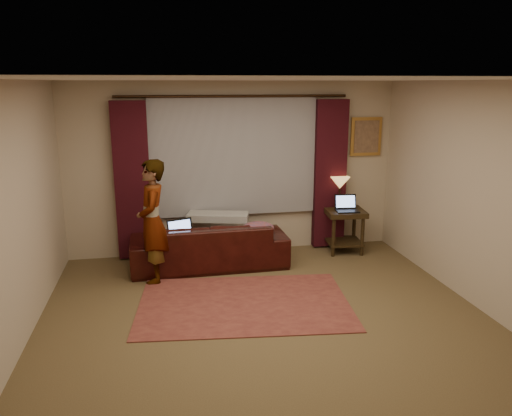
# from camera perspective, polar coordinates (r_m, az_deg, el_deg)

# --- Properties ---
(floor) EXTENTS (5.00, 5.00, 0.01)m
(floor) POSITION_cam_1_polar(r_m,az_deg,el_deg) (5.65, 1.32, -12.95)
(floor) COLOR brown
(floor) RESTS_ON ground
(ceiling) EXTENTS (5.00, 5.00, 0.02)m
(ceiling) POSITION_cam_1_polar(r_m,az_deg,el_deg) (5.03, 1.50, 14.49)
(ceiling) COLOR silver
(ceiling) RESTS_ON ground
(wall_back) EXTENTS (5.00, 0.02, 2.60)m
(wall_back) POSITION_cam_1_polar(r_m,az_deg,el_deg) (7.60, -2.59, 4.51)
(wall_back) COLOR #C2B199
(wall_back) RESTS_ON ground
(wall_front) EXTENTS (5.00, 0.02, 2.60)m
(wall_front) POSITION_cam_1_polar(r_m,az_deg,el_deg) (2.93, 12.00, -11.79)
(wall_front) COLOR #C2B199
(wall_front) RESTS_ON ground
(wall_left) EXTENTS (0.02, 5.00, 2.60)m
(wall_left) POSITION_cam_1_polar(r_m,az_deg,el_deg) (5.28, -26.19, -1.25)
(wall_left) COLOR #C2B199
(wall_left) RESTS_ON ground
(wall_right) EXTENTS (0.02, 5.00, 2.60)m
(wall_right) POSITION_cam_1_polar(r_m,az_deg,el_deg) (6.21, 24.59, 1.05)
(wall_right) COLOR #C2B199
(wall_right) RESTS_ON ground
(sheer_curtain) EXTENTS (2.50, 0.05, 1.80)m
(sheer_curtain) POSITION_cam_1_polar(r_m,az_deg,el_deg) (7.51, -2.54, 5.94)
(sheer_curtain) COLOR #919199
(sheer_curtain) RESTS_ON wall_back
(drape_left) EXTENTS (0.50, 0.14, 2.30)m
(drape_left) POSITION_cam_1_polar(r_m,az_deg,el_deg) (7.45, -13.96, 2.97)
(drape_left) COLOR #360C14
(drape_left) RESTS_ON floor
(drape_right) EXTENTS (0.50, 0.14, 2.30)m
(drape_right) POSITION_cam_1_polar(r_m,az_deg,el_deg) (7.87, 8.43, 3.81)
(drape_right) COLOR #360C14
(drape_right) RESTS_ON floor
(curtain_rod) EXTENTS (0.04, 0.04, 3.40)m
(curtain_rod) POSITION_cam_1_polar(r_m,az_deg,el_deg) (7.39, -2.56, 12.65)
(curtain_rod) COLOR black
(curtain_rod) RESTS_ON wall_back
(picture_frame) EXTENTS (0.50, 0.04, 0.60)m
(picture_frame) POSITION_cam_1_polar(r_m,az_deg,el_deg) (8.08, 12.45, 7.99)
(picture_frame) COLOR #B8863D
(picture_frame) RESTS_ON wall_back
(sofa) EXTENTS (2.21, 0.99, 0.89)m
(sofa) POSITION_cam_1_polar(r_m,az_deg,el_deg) (7.14, -5.38, -3.24)
(sofa) COLOR black
(sofa) RESTS_ON floor
(throw_blanket) EXTENTS (0.95, 0.56, 0.10)m
(throw_blanket) POSITION_cam_1_polar(r_m,az_deg,el_deg) (7.30, -4.40, 0.84)
(throw_blanket) COLOR #9E9D98
(throw_blanket) RESTS_ON sofa
(clothing_pile) EXTENTS (0.50, 0.40, 0.20)m
(clothing_pile) POSITION_cam_1_polar(r_m,az_deg,el_deg) (7.10, 0.22, -2.45)
(clothing_pile) COLOR #784355
(clothing_pile) RESTS_ON sofa
(laptop_sofa) EXTENTS (0.48, 0.50, 0.27)m
(laptop_sofa) POSITION_cam_1_polar(r_m,az_deg,el_deg) (6.97, -8.27, -2.62)
(laptop_sofa) COLOR black
(laptop_sofa) RESTS_ON sofa
(area_rug) EXTENTS (2.65, 1.91, 0.01)m
(area_rug) POSITION_cam_1_polar(r_m,az_deg,el_deg) (6.07, -1.37, -10.83)
(area_rug) COLOR brown
(area_rug) RESTS_ON floor
(end_table) EXTENTS (0.63, 0.63, 0.67)m
(end_table) POSITION_cam_1_polar(r_m,az_deg,el_deg) (7.88, 10.04, -2.55)
(end_table) COLOR black
(end_table) RESTS_ON floor
(tiffany_lamp) EXTENTS (0.34, 0.34, 0.49)m
(tiffany_lamp) POSITION_cam_1_polar(r_m,az_deg,el_deg) (7.85, 9.53, 1.78)
(tiffany_lamp) COLOR olive
(tiffany_lamp) RESTS_ON end_table
(laptop_table) EXTENTS (0.36, 0.39, 0.24)m
(laptop_table) POSITION_cam_1_polar(r_m,az_deg,el_deg) (7.66, 10.42, 0.49)
(laptop_table) COLOR black
(laptop_table) RESTS_ON end_table
(person) EXTENTS (0.48, 0.48, 1.63)m
(person) POSITION_cam_1_polar(r_m,az_deg,el_deg) (6.62, -11.75, -1.54)
(person) COLOR #9E9D98
(person) RESTS_ON floor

